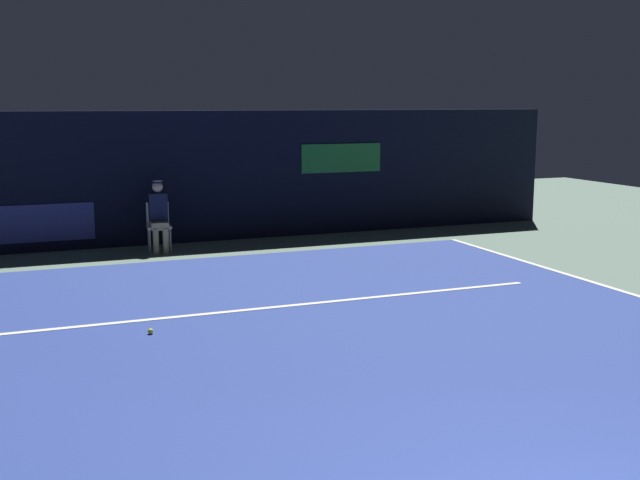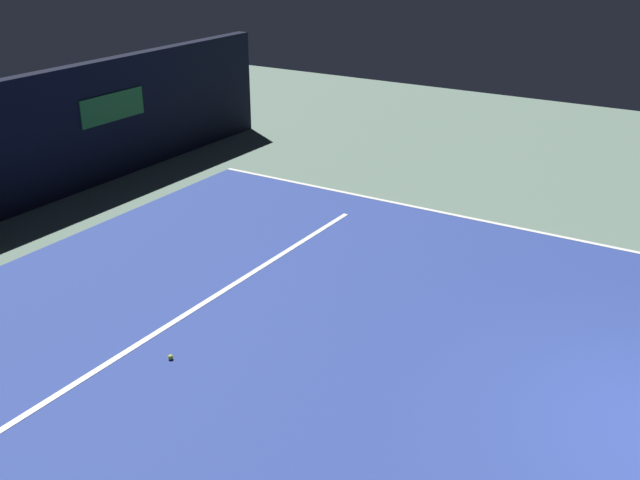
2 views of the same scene
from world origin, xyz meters
name	(u,v)px [view 2 (image 2 of 2)]	position (x,y,z in m)	size (l,w,h in m)	color
ground_plane	(331,329)	(0.00, 4.78, 0.00)	(32.06, 32.06, 0.00)	slate
court_surface	(331,329)	(0.00, 4.78, 0.01)	(10.19, 11.56, 0.01)	navy
line_sideline_left	(464,217)	(5.05, 4.78, 0.01)	(0.10, 11.56, 0.01)	white
line_service	(219,294)	(0.00, 6.80, 0.01)	(7.95, 0.10, 0.01)	white
tennis_ball	(171,357)	(-1.79, 6.17, 0.05)	(0.07, 0.07, 0.07)	#CCE033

